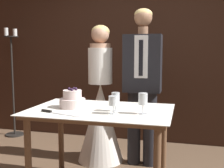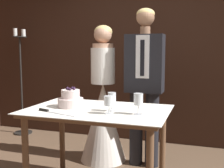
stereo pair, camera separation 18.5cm
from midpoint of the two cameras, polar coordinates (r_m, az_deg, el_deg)
wall_back at (r=4.05m, az=9.47°, el=7.53°), size 5.49×0.12×2.72m
cake_table at (r=2.48m, az=-0.82°, el=-7.42°), size 1.24×0.81×0.80m
tiered_cake at (r=2.55m, az=-6.37°, el=-3.19°), size 0.23×0.23×0.18m
cake_knife at (r=2.38m, az=-10.37°, el=-5.49°), size 0.39×0.13×0.02m
wine_glass_near at (r=2.26m, az=1.63°, el=-3.63°), size 0.08×0.08×0.15m
wine_glass_middle at (r=2.26m, az=7.72°, el=-3.32°), size 0.07×0.07×0.17m
wine_glass_far at (r=2.36m, az=2.23°, el=-2.94°), size 0.07×0.07×0.16m
bride at (r=3.33m, az=-0.23°, el=-5.65°), size 0.54×0.54×1.60m
groom at (r=3.14m, az=8.30°, el=0.78°), size 0.41×0.25×1.76m
candle_stand at (r=4.56m, az=-16.85°, el=-0.52°), size 0.28×0.28×1.64m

